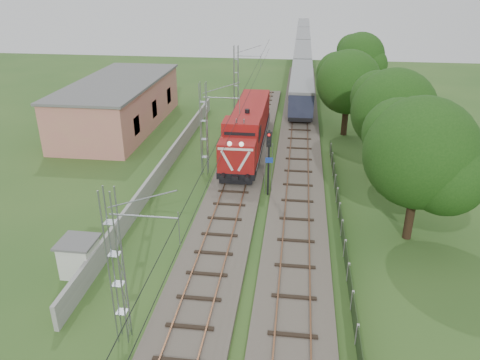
# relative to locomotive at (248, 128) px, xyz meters

# --- Properties ---
(ground) EXTENTS (140.00, 140.00, 0.00)m
(ground) POSITION_rel_locomotive_xyz_m (0.00, -18.10, -2.31)
(ground) COLOR #2A501E
(ground) RESTS_ON ground
(track_main) EXTENTS (4.20, 70.00, 0.45)m
(track_main) POSITION_rel_locomotive_xyz_m (0.00, -11.10, -2.13)
(track_main) COLOR #6B6054
(track_main) RESTS_ON ground
(track_side) EXTENTS (4.20, 80.00, 0.45)m
(track_side) POSITION_rel_locomotive_xyz_m (5.00, 1.90, -2.13)
(track_side) COLOR #6B6054
(track_side) RESTS_ON ground
(catenary) EXTENTS (3.31, 70.00, 8.00)m
(catenary) POSITION_rel_locomotive_xyz_m (-2.95, -6.10, 1.74)
(catenary) COLOR gray
(catenary) RESTS_ON ground
(boundary_wall) EXTENTS (0.25, 40.00, 1.50)m
(boundary_wall) POSITION_rel_locomotive_xyz_m (-6.50, -6.10, -1.56)
(boundary_wall) COLOR #9E9E99
(boundary_wall) RESTS_ON ground
(station_building) EXTENTS (8.40, 20.40, 5.22)m
(station_building) POSITION_rel_locomotive_xyz_m (-15.00, 5.90, 0.32)
(station_building) COLOR tan
(station_building) RESTS_ON ground
(fence) EXTENTS (0.12, 32.00, 1.20)m
(fence) POSITION_rel_locomotive_xyz_m (8.00, -15.10, -1.71)
(fence) COLOR black
(fence) RESTS_ON ground
(locomotive) EXTENTS (3.12, 17.80, 4.52)m
(locomotive) POSITION_rel_locomotive_xyz_m (0.00, 0.00, 0.00)
(locomotive) COLOR black
(locomotive) RESTS_ON ground
(coach_rake) EXTENTS (2.88, 85.88, 3.33)m
(coach_rake) POSITION_rel_locomotive_xyz_m (5.00, 51.09, 0.10)
(coach_rake) COLOR black
(coach_rake) RESTS_ON ground
(signal_post) EXTENTS (0.59, 0.46, 5.32)m
(signal_post) POSITION_rel_locomotive_xyz_m (2.67, -9.57, 1.34)
(signal_post) COLOR black
(signal_post) RESTS_ON ground
(relay_hut) EXTENTS (2.12, 2.12, 2.16)m
(relay_hut) POSITION_rel_locomotive_xyz_m (-7.40, -21.23, -1.22)
(relay_hut) COLOR silver
(relay_hut) RESTS_ON ground
(tree_a) EXTENTS (7.33, 6.98, 9.50)m
(tree_a) POSITION_rel_locomotive_xyz_m (12.36, -14.80, 3.62)
(tree_a) COLOR #392217
(tree_a) RESTS_ON ground
(tree_b) EXTENTS (7.15, 6.81, 9.27)m
(tree_b) POSITION_rel_locomotive_xyz_m (12.42, -4.89, 3.47)
(tree_b) COLOR #392217
(tree_b) RESTS_ON ground
(tree_c) EXTENTS (6.91, 6.58, 8.96)m
(tree_c) POSITION_rel_locomotive_xyz_m (9.79, 6.27, 3.27)
(tree_c) COLOR #392217
(tree_c) RESTS_ON ground
(tree_d) EXTENTS (6.72, 6.40, 8.71)m
(tree_d) POSITION_rel_locomotive_xyz_m (12.81, 23.27, 3.12)
(tree_d) COLOR #392217
(tree_d) RESTS_ON ground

